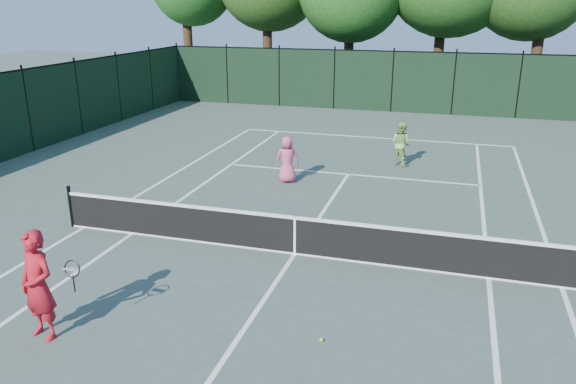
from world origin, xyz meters
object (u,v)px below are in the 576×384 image
(player_pink, at_px, (287,159))
(loose_ball_midcourt, at_px, (321,340))
(player_green, at_px, (401,144))
(coach, at_px, (38,286))

(player_pink, height_order, loose_ball_midcourt, player_pink)
(player_pink, relative_size, player_green, 0.97)
(coach, height_order, player_green, coach)
(player_green, bearing_deg, coach, 101.38)
(loose_ball_midcourt, bearing_deg, player_pink, 110.34)
(loose_ball_midcourt, bearing_deg, coach, -165.48)
(coach, bearing_deg, player_pink, 95.09)
(player_pink, distance_m, loose_ball_midcourt, 8.79)
(player_green, height_order, loose_ball_midcourt, player_green)
(coach, relative_size, player_pink, 1.30)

